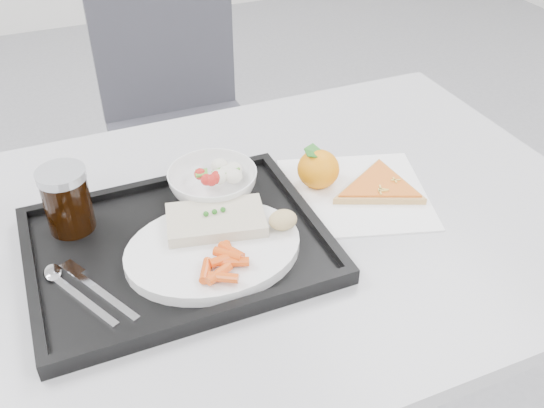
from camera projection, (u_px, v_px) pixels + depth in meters
table at (252, 254)px, 1.05m from camera, size 1.20×0.80×0.75m
chair at (179, 105)px, 1.80m from camera, size 0.42×0.42×0.93m
tray at (178, 246)px, 0.95m from camera, size 0.45×0.35×0.03m
dinner_plate at (213, 249)px, 0.92m from camera, size 0.27×0.27×0.02m
fish_fillet at (216, 220)px, 0.95m from camera, size 0.17×0.12×0.03m
bread_roll at (283, 220)px, 0.94m from camera, size 0.06×0.05×0.03m
salad_bowl at (213, 183)px, 1.03m from camera, size 0.15×0.15×0.05m
cola_glass at (67, 199)px, 0.94m from camera, size 0.08×0.08×0.11m
cutlery at (77, 286)px, 0.86m from camera, size 0.12×0.16×0.01m
napkin at (354, 193)px, 1.07m from camera, size 0.31×0.30×0.00m
tangerine at (318, 169)px, 1.07m from camera, size 0.08×0.08×0.07m
pizza_slice at (379, 187)px, 1.07m from camera, size 0.20×0.20×0.02m
carrot_pile at (224, 262)px, 0.86m from camera, size 0.08×0.09×0.02m
salad_contents at (222, 174)px, 1.04m from camera, size 0.08×0.07×0.02m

